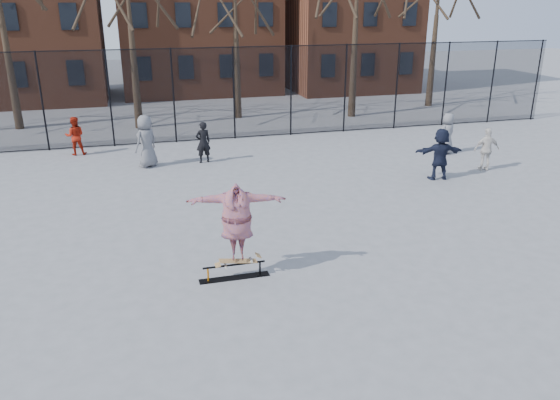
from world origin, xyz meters
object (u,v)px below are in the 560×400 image
object	(u,v)px
skate_rail	(234,272)
bystander_white	(487,149)
bystander_red	(75,136)
skater	(237,223)
bystander_grey	(146,141)
bystander_extra	(447,134)
skateboard	(238,261)
bystander_navy	(440,154)
bystander_black	(203,142)

from	to	relation	value
skate_rail	bystander_white	world-z (taller)	bystander_white
bystander_red	skater	bearing A→B (deg)	109.51
bystander_grey	bystander_extra	xyz separation A→B (m)	(11.68, -1.29, -0.15)
bystander_grey	bystander_white	size ratio (longest dim) A/B	1.25
skate_rail	skateboard	distance (m)	0.28
bystander_white	bystander_extra	world-z (taller)	bystander_extra
bystander_navy	bystander_extra	bearing A→B (deg)	-117.52
skateboard	bystander_red	distance (m)	12.61
skateboard	bystander_grey	size ratio (longest dim) A/B	0.47
bystander_white	bystander_grey	bearing A→B (deg)	-5.45
bystander_black	bystander_white	size ratio (longest dim) A/B	1.02
skateboard	bystander_grey	bearing A→B (deg)	99.42
skater	bystander_extra	world-z (taller)	skater
skateboard	bystander_grey	world-z (taller)	bystander_grey
bystander_black	bystander_red	distance (m)	5.36
bystander_white	bystander_black	bearing A→B (deg)	-8.93
skater	bystander_black	xyz separation A→B (m)	(0.52, 9.42, -0.54)
bystander_red	bystander_white	xyz separation A→B (m)	(14.50, -6.16, 0.01)
bystander_extra	bystander_red	bearing A→B (deg)	-40.62
skater	bystander_white	xyz separation A→B (m)	(10.27, 5.71, -0.55)
bystander_red	bystander_navy	bearing A→B (deg)	151.48
bystander_navy	bystander_extra	xyz separation A→B (m)	(2.05, 2.89, -0.07)
bystander_grey	bystander_navy	bearing A→B (deg)	116.55
skate_rail	bystander_white	xyz separation A→B (m)	(10.36, 5.71, 0.64)
skate_rail	skater	size ratio (longest dim) A/B	0.74
skater	bystander_extra	xyz separation A→B (m)	(10.12, 8.11, -0.51)
skateboard	bystander_red	bearing A→B (deg)	109.65
bystander_white	skateboard	bearing A→B (deg)	40.98
skater	bystander_white	distance (m)	11.76
skater	bystander_white	world-z (taller)	skater
skateboard	bystander_grey	distance (m)	9.55
skate_rail	bystander_white	bearing A→B (deg)	28.87
skateboard	bystander_red	size ratio (longest dim) A/B	0.59
bystander_red	bystander_extra	bearing A→B (deg)	165.20
bystander_black	bystander_navy	world-z (taller)	bystander_navy
skate_rail	skateboard	bearing A→B (deg)	0.00
bystander_navy	bystander_extra	size ratio (longest dim) A/B	1.09
skate_rail	bystander_red	bearing A→B (deg)	109.25
bystander_black	bystander_extra	world-z (taller)	bystander_extra
skateboard	bystander_white	world-z (taller)	bystander_white
bystander_red	bystander_navy	size ratio (longest dim) A/B	0.86
bystander_grey	bystander_black	xyz separation A→B (m)	(2.08, 0.01, -0.18)
bystander_red	bystander_extra	distance (m)	14.84
skateboard	bystander_grey	xyz separation A→B (m)	(-1.56, 9.40, 0.56)
skate_rail	bystander_extra	bearing A→B (deg)	38.45
skateboard	bystander_black	xyz separation A→B (m)	(0.52, 9.42, 0.39)
bystander_navy	bystander_black	bearing A→B (deg)	-21.30
skateboard	bystander_white	distance (m)	11.75
skate_rail	bystander_grey	world-z (taller)	bystander_grey
skate_rail	bystander_red	distance (m)	12.59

